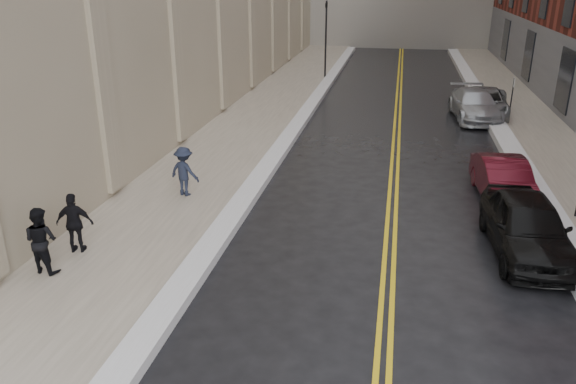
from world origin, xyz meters
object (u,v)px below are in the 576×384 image
at_px(pedestrian_a, 41,240).
at_px(pedestrian_c, 75,223).
at_px(car_black, 527,226).
at_px(car_silver_near, 475,105).
at_px(car_maroon, 504,180).
at_px(pedestrian_b, 184,171).
at_px(car_silver_far, 484,103).

height_order(pedestrian_a, pedestrian_c, pedestrian_a).
distance_m(car_black, car_silver_near, 14.91).
distance_m(pedestrian_a, pedestrian_c, 1.13).
bearing_deg(car_maroon, pedestrian_a, -152.78).
xyz_separation_m(car_silver_near, pedestrian_b, (-10.45, -13.03, 0.24)).
relative_size(pedestrian_a, pedestrian_b, 1.03).
relative_size(car_maroon, pedestrian_a, 2.43).
distance_m(car_silver_near, pedestrian_a, 22.03).
bearing_deg(pedestrian_b, car_maroon, -152.05).
height_order(car_maroon, pedestrian_a, pedestrian_a).
bearing_deg(pedestrian_a, car_silver_near, -113.29).
distance_m(car_silver_far, pedestrian_a, 22.87).
bearing_deg(car_maroon, pedestrian_c, -156.32).
height_order(car_black, pedestrian_b, pedestrian_b).
xyz_separation_m(car_maroon, pedestrian_b, (-10.18, -1.98, 0.29)).
relative_size(car_silver_near, pedestrian_a, 3.00).
height_order(car_silver_near, pedestrian_a, pedestrian_a).
bearing_deg(pedestrian_a, pedestrian_c, -92.05).
relative_size(car_silver_near, car_silver_far, 0.98).
relative_size(car_maroon, car_silver_far, 0.79).
relative_size(car_black, pedestrian_a, 2.74).
relative_size(car_maroon, pedestrian_c, 2.51).
bearing_deg(car_silver_near, pedestrian_b, -134.33).
distance_m(car_black, pedestrian_c, 11.75).
bearing_deg(pedestrian_a, car_black, -153.36).
distance_m(car_black, pedestrian_a, 12.25).
bearing_deg(car_silver_far, pedestrian_a, -117.60).
bearing_deg(pedestrian_b, car_silver_far, -111.79).
distance_m(car_silver_near, pedestrian_c, 20.98).
relative_size(pedestrian_a, pedestrian_c, 1.03).
bearing_deg(pedestrian_c, car_black, -179.25).
height_order(car_maroon, pedestrian_b, pedestrian_b).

